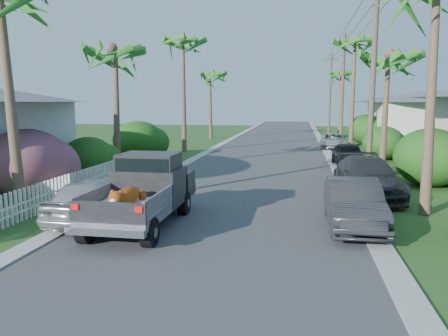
% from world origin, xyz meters
% --- Properties ---
extents(ground, '(120.00, 120.00, 0.00)m').
position_xyz_m(ground, '(0.00, 0.00, 0.00)').
color(ground, '#294F1D').
rests_on(ground, ground).
extents(road, '(8.00, 100.00, 0.02)m').
position_xyz_m(road, '(0.00, 25.00, 0.01)').
color(road, '#38383A').
rests_on(road, ground).
extents(curb_left, '(0.60, 100.00, 0.06)m').
position_xyz_m(curb_left, '(-4.30, 25.00, 0.03)').
color(curb_left, '#A5A39E').
rests_on(curb_left, ground).
extents(curb_right, '(0.60, 100.00, 0.06)m').
position_xyz_m(curb_right, '(4.30, 25.00, 0.03)').
color(curb_right, '#A5A39E').
rests_on(curb_right, ground).
extents(pickup_truck, '(1.98, 5.12, 2.06)m').
position_xyz_m(pickup_truck, '(-2.20, 3.43, 1.01)').
color(pickup_truck, black).
rests_on(pickup_truck, ground).
extents(parked_car_rn, '(1.48, 4.14, 1.36)m').
position_xyz_m(parked_car_rn, '(3.83, 3.88, 0.68)').
color(parked_car_rn, '#27292C').
rests_on(parked_car_rn, ground).
extents(parked_car_rm, '(2.36, 5.18, 1.47)m').
position_xyz_m(parked_car_rm, '(4.85, 8.33, 0.73)').
color(parked_car_rm, '#292C2E').
rests_on(parked_car_rm, ground).
extents(parked_car_rf, '(1.75, 3.95, 1.32)m').
position_xyz_m(parked_car_rf, '(5.00, 16.29, 0.66)').
color(parked_car_rf, black).
rests_on(parked_car_rf, ground).
extents(parked_car_rd, '(2.33, 4.36, 1.17)m').
position_xyz_m(parked_car_rd, '(4.88, 26.36, 0.58)').
color(parked_car_rd, '#B3B5BB').
rests_on(parked_car_rd, ground).
extents(parked_car_ln, '(1.87, 4.16, 1.39)m').
position_xyz_m(parked_car_ln, '(-3.75, 3.34, 0.69)').
color(parked_car_ln, '#B9BAC1').
rests_on(parked_car_ln, ground).
extents(palm_l_b, '(4.40, 4.40, 7.40)m').
position_xyz_m(palm_l_b, '(-6.80, 12.00, 6.15)').
color(palm_l_b, brown).
rests_on(palm_l_b, ground).
extents(palm_l_c, '(4.40, 4.40, 9.20)m').
position_xyz_m(palm_l_c, '(-6.00, 22.00, 7.91)').
color(palm_l_c, brown).
rests_on(palm_l_c, ground).
extents(palm_l_d, '(4.40, 4.40, 7.70)m').
position_xyz_m(palm_l_d, '(-6.50, 34.00, 6.44)').
color(palm_l_d, brown).
rests_on(palm_l_d, ground).
extents(palm_r_b, '(4.40, 4.40, 7.20)m').
position_xyz_m(palm_r_b, '(6.60, 15.00, 5.95)').
color(palm_r_b, brown).
rests_on(palm_r_b, ground).
extents(palm_r_c, '(4.40, 4.40, 9.40)m').
position_xyz_m(palm_r_c, '(6.20, 26.00, 8.11)').
color(palm_r_c, brown).
rests_on(palm_r_c, ground).
extents(palm_r_d, '(4.40, 4.40, 8.00)m').
position_xyz_m(palm_r_d, '(6.50, 40.00, 6.74)').
color(palm_r_d, brown).
rests_on(palm_r_d, ground).
extents(shrub_l_b, '(3.00, 3.30, 2.60)m').
position_xyz_m(shrub_l_b, '(-7.80, 6.00, 1.30)').
color(shrub_l_b, '#C01B7B').
rests_on(shrub_l_b, ground).
extents(shrub_l_c, '(2.40, 2.64, 2.00)m').
position_xyz_m(shrub_l_c, '(-7.40, 10.00, 1.00)').
color(shrub_l_c, '#144012').
rests_on(shrub_l_c, ground).
extents(shrub_l_d, '(3.20, 3.52, 2.40)m').
position_xyz_m(shrub_l_d, '(-8.00, 18.00, 1.20)').
color(shrub_l_d, '#144012').
rests_on(shrub_l_d, ground).
extents(shrub_r_b, '(3.00, 3.30, 2.50)m').
position_xyz_m(shrub_r_b, '(7.80, 11.00, 1.25)').
color(shrub_r_b, '#144012').
rests_on(shrub_r_b, ground).
extents(shrub_r_c, '(2.60, 2.86, 2.10)m').
position_xyz_m(shrub_r_c, '(7.50, 20.00, 1.05)').
color(shrub_r_c, '#144012').
rests_on(shrub_r_c, ground).
extents(shrub_r_d, '(3.20, 3.52, 2.60)m').
position_xyz_m(shrub_r_d, '(8.00, 30.00, 1.30)').
color(shrub_r_d, '#144012').
rests_on(shrub_r_d, ground).
extents(picket_fence, '(0.10, 11.00, 1.00)m').
position_xyz_m(picket_fence, '(-6.00, 5.50, 0.50)').
color(picket_fence, white).
rests_on(picket_fence, ground).
extents(house_right_far, '(9.00, 8.00, 4.60)m').
position_xyz_m(house_right_far, '(13.00, 30.00, 2.12)').
color(house_right_far, silver).
rests_on(house_right_far, ground).
extents(utility_pole_b, '(1.60, 0.26, 9.00)m').
position_xyz_m(utility_pole_b, '(5.60, 13.00, 4.60)').
color(utility_pole_b, brown).
rests_on(utility_pole_b, ground).
extents(utility_pole_c, '(1.60, 0.26, 9.00)m').
position_xyz_m(utility_pole_c, '(5.60, 28.00, 4.60)').
color(utility_pole_c, brown).
rests_on(utility_pole_c, ground).
extents(utility_pole_d, '(1.60, 0.26, 9.00)m').
position_xyz_m(utility_pole_d, '(5.60, 43.00, 4.60)').
color(utility_pole_d, brown).
rests_on(utility_pole_d, ground).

